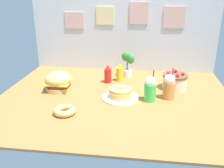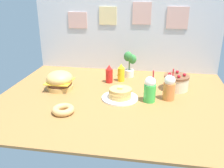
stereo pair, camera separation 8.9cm
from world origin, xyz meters
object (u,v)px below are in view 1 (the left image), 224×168
donut_pink_glaze (65,110)px  mustard_bottle (120,73)px  orange_float_cup (169,87)px  potted_plant (127,63)px  ketchup_bottle (108,74)px  cream_soda_cup (150,89)px  pancake_stack (120,94)px  layer_cake (175,81)px  burger (59,81)px

donut_pink_glaze → mustard_bottle: bearing=66.0°
orange_float_cup → potted_plant: (-0.43, 0.58, 0.05)m
ketchup_bottle → cream_soda_cup: bearing=-43.0°
pancake_stack → donut_pink_glaze: bearing=-139.6°
ketchup_bottle → cream_soda_cup: cream_soda_cup is taller
donut_pink_glaze → ketchup_bottle: bearing=72.2°
mustard_bottle → orange_float_cup: size_ratio=0.67×
layer_cake → cream_soda_cup: (-0.26, -0.33, 0.04)m
mustard_bottle → orange_float_cup: bearing=-39.7°
ketchup_bottle → orange_float_cup: size_ratio=0.67×
ketchup_bottle → cream_soda_cup: 0.62m
layer_cake → orange_float_cup: bearing=-107.7°
pancake_stack → ketchup_bottle: 0.45m
pancake_stack → potted_plant: potted_plant is taller
layer_cake → potted_plant: bearing=148.3°
burger → pancake_stack: burger is taller
mustard_bottle → pancake_stack: bearing=-83.8°
mustard_bottle → cream_soda_cup: 0.59m
orange_float_cup → donut_pink_glaze: orange_float_cup is taller
mustard_bottle → ketchup_bottle: bearing=-151.9°
burger → orange_float_cup: 1.10m
potted_plant → ketchup_bottle: bearing=-130.4°
cream_soda_cup → orange_float_cup: same height
burger → cream_soda_cup: (0.92, -0.14, 0.03)m
burger → mustard_bottle: mustard_bottle is taller
pancake_stack → potted_plant: 0.65m
layer_cake → cream_soda_cup: bearing=-127.8°
layer_cake → orange_float_cup: size_ratio=0.83×
cream_soda_cup → potted_plant: (-0.26, 0.65, 0.05)m
mustard_bottle → donut_pink_glaze: size_ratio=1.08×
layer_cake → donut_pink_glaze: layer_cake is taller
pancake_stack → potted_plant: size_ratio=1.11×
layer_cake → mustard_bottle: 0.61m
cream_soda_cup → pancake_stack: bearing=177.8°
potted_plant → orange_float_cup: bearing=-53.3°
mustard_bottle → cream_soda_cup: size_ratio=0.67×
mustard_bottle → donut_pink_glaze: 0.93m
layer_cake → donut_pink_glaze: size_ratio=1.34×
layer_cake → donut_pink_glaze: 1.18m
burger → pancake_stack: bearing=-11.6°
ketchup_bottle → orange_float_cup: 0.72m
ketchup_bottle → potted_plant: potted_plant is taller
orange_float_cup → ketchup_bottle: bearing=151.0°
potted_plant → mustard_bottle: bearing=-113.1°
ketchup_bottle → potted_plant: 0.31m
layer_cake → ketchup_bottle: (-0.71, 0.09, 0.02)m
burger → potted_plant: bearing=37.7°
orange_float_cup → potted_plant: potted_plant is taller
cream_soda_cup → donut_pink_glaze: size_ratio=1.61×
ketchup_bottle → potted_plant: size_ratio=0.66×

